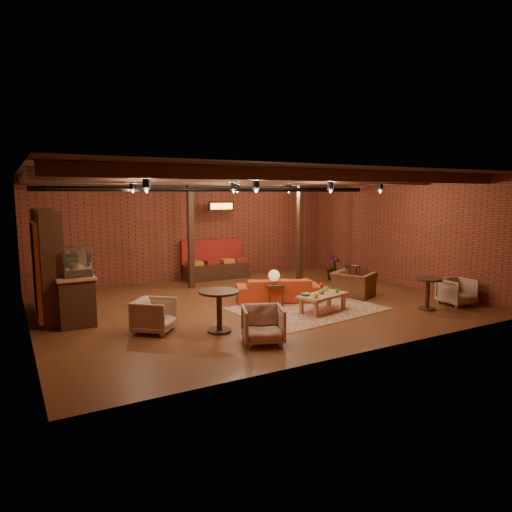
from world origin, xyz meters
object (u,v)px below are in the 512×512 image
side_table_lamp (274,278)px  round_table_left (219,304)px  sofa (278,289)px  side_table_book (353,267)px  plant_tall (335,243)px  armchair_a (154,314)px  coffee_table (322,296)px  armchair_right (353,280)px  armchair_b (263,323)px  round_table_right (428,288)px  armchair_far (457,290)px

side_table_lamp → round_table_left: 2.49m
sofa → side_table_book: size_ratio=3.99×
round_table_left → plant_tall: 6.37m
round_table_left → armchair_a: round_table_left is taller
coffee_table → armchair_right: 1.94m
armchair_b → plant_tall: plant_tall is taller
side_table_lamp → round_table_right: 3.66m
side_table_lamp → round_table_left: bearing=-147.3°
armchair_a → plant_tall: bearing=-28.5°
armchair_b → coffee_table: bearing=49.3°
armchair_a → armchair_right: (5.59, 0.53, 0.07)m
sofa → plant_tall: bearing=-130.0°
armchair_a → armchair_right: armchair_right is taller
round_table_left → armchair_a: size_ratio=1.13×
round_table_left → side_table_book: 6.75m
sofa → armchair_right: size_ratio=2.07×
sofa → coffee_table: bearing=126.6°
armchair_a → armchair_far: armchair_a is taller
coffee_table → side_table_lamp: size_ratio=1.50×
round_table_right → sofa: bearing=137.5°
armchair_a → armchair_right: bearing=-44.6°
side_table_lamp → coffee_table: bearing=-59.7°
side_table_lamp → armchair_a: (-3.23, -0.73, -0.30)m
armchair_a → round_table_right: (6.19, -1.40, 0.14)m
side_table_book → plant_tall: size_ratio=0.22×
armchair_far → plant_tall: 4.16m
sofa → armchair_right: armchair_right is taller
round_table_right → armchair_far: bearing=-1.4°
side_table_lamp → side_table_book: 4.30m
armchair_a → plant_tall: size_ratio=0.31×
armchair_far → side_table_lamp: bearing=155.1°
sofa → round_table_left: (-2.39, -1.65, 0.26)m
side_table_lamp → armchair_b: side_table_lamp is taller
side_table_lamp → armchair_far: 4.54m
coffee_table → round_table_left: size_ratio=1.59×
side_table_lamp → round_table_right: size_ratio=1.17×
armchair_b → round_table_right: round_table_right is taller
side_table_lamp → side_table_book: (3.96, 1.65, -0.27)m
side_table_lamp → armchair_right: 2.38m
round_table_left → armchair_right: (4.45, 1.14, -0.13)m
side_table_book → round_table_left: bearing=-153.7°
armchair_b → armchair_far: 5.65m
sofa → coffee_table: 1.45m
side_table_book → armchair_far: 3.81m
armchair_right → armchair_a: bearing=70.0°
armchair_b → round_table_right: (4.63, 0.21, 0.13)m
coffee_table → armchair_right: size_ratio=1.32×
side_table_lamp → plant_tall: size_ratio=0.37×
side_table_lamp → armchair_a: bearing=-167.2°
coffee_table → armchair_b: armchair_b is taller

